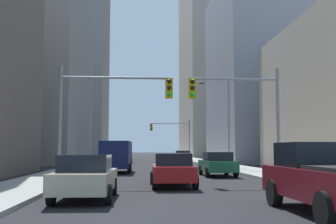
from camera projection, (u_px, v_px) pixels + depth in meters
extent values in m
cube|color=#9E9E99|center=(99.00, 162.00, 51.85)|extent=(3.14, 160.00, 0.15)
cube|color=#9E9E99|center=(204.00, 162.00, 52.78)|extent=(3.14, 160.00, 0.15)
cube|color=maroon|center=(331.00, 184.00, 10.79)|extent=(2.06, 5.42, 0.80)
cube|color=black|center=(315.00, 155.00, 11.83)|extent=(1.82, 1.82, 0.70)
cylinder|color=black|center=(274.00, 193.00, 12.41)|extent=(0.28, 0.80, 0.80)
cylinder|color=black|center=(336.00, 192.00, 12.54)|extent=(0.28, 0.80, 0.80)
cylinder|color=black|center=(326.00, 210.00, 8.97)|extent=(0.28, 0.80, 0.80)
cube|color=#141E4C|center=(116.00, 154.00, 30.07)|extent=(2.15, 5.26, 1.90)
cube|color=black|center=(118.00, 149.00, 32.70)|extent=(1.76, 0.07, 0.60)
cylinder|color=black|center=(105.00, 167.00, 31.57)|extent=(0.24, 0.72, 0.72)
cylinder|color=black|center=(130.00, 167.00, 31.71)|extent=(0.24, 0.72, 0.72)
cylinder|color=black|center=(101.00, 169.00, 28.27)|extent=(0.24, 0.72, 0.72)
cylinder|color=black|center=(129.00, 169.00, 28.40)|extent=(0.24, 0.72, 0.72)
cube|color=#C6B793|center=(86.00, 181.00, 13.97)|extent=(1.90, 4.24, 0.65)
cube|color=black|center=(85.00, 163.00, 13.88)|extent=(1.63, 1.94, 0.55)
cylinder|color=black|center=(67.00, 187.00, 15.22)|extent=(0.22, 0.64, 0.64)
cylinder|color=black|center=(114.00, 186.00, 15.34)|extent=(0.22, 0.64, 0.64)
cylinder|color=black|center=(51.00, 195.00, 12.55)|extent=(0.22, 0.64, 0.64)
cylinder|color=black|center=(108.00, 194.00, 12.67)|extent=(0.22, 0.64, 0.64)
cube|color=maroon|center=(173.00, 172.00, 18.76)|extent=(1.89, 4.24, 0.65)
cube|color=black|center=(173.00, 159.00, 18.66)|extent=(1.62, 1.93, 0.55)
cylinder|color=black|center=(153.00, 178.00, 20.00)|extent=(0.22, 0.64, 0.64)
cylinder|color=black|center=(188.00, 178.00, 20.13)|extent=(0.22, 0.64, 0.64)
cylinder|color=black|center=(155.00, 182.00, 17.33)|extent=(0.22, 0.64, 0.64)
cylinder|color=black|center=(195.00, 182.00, 17.45)|extent=(0.22, 0.64, 0.64)
cube|color=#195938|center=(217.00, 166.00, 26.04)|extent=(1.84, 4.22, 0.65)
cube|color=black|center=(218.00, 156.00, 25.95)|extent=(1.60, 1.91, 0.55)
cylinder|color=black|center=(201.00, 170.00, 27.29)|extent=(0.22, 0.64, 0.64)
cylinder|color=black|center=(226.00, 170.00, 27.41)|extent=(0.22, 0.64, 0.64)
cylinder|color=black|center=(207.00, 172.00, 24.62)|extent=(0.22, 0.64, 0.64)
cylinder|color=black|center=(236.00, 172.00, 24.74)|extent=(0.22, 0.64, 0.64)
cube|color=white|center=(182.00, 158.00, 47.59)|extent=(1.96, 4.27, 0.65)
cube|color=black|center=(183.00, 153.00, 47.49)|extent=(1.66, 1.96, 0.55)
cylinder|color=black|center=(174.00, 161.00, 48.83)|extent=(0.22, 0.64, 0.64)
cylinder|color=black|center=(189.00, 161.00, 48.96)|extent=(0.22, 0.64, 0.64)
cylinder|color=black|center=(176.00, 161.00, 46.16)|extent=(0.22, 0.64, 0.64)
cylinder|color=black|center=(191.00, 161.00, 46.28)|extent=(0.22, 0.64, 0.64)
cube|color=navy|center=(124.00, 158.00, 50.78)|extent=(1.92, 4.25, 0.65)
cube|color=black|center=(124.00, 153.00, 50.68)|extent=(1.64, 1.95, 0.55)
cylinder|color=black|center=(118.00, 160.00, 52.02)|extent=(0.22, 0.64, 0.64)
cylinder|color=black|center=(131.00, 160.00, 52.14)|extent=(0.22, 0.64, 0.64)
cylinder|color=black|center=(116.00, 161.00, 49.35)|extent=(0.22, 0.64, 0.64)
cylinder|color=black|center=(131.00, 161.00, 49.47)|extent=(0.22, 0.64, 0.64)
cylinder|color=gray|center=(60.00, 124.00, 21.05)|extent=(0.18, 0.18, 6.00)
cylinder|color=gray|center=(116.00, 78.00, 21.46)|extent=(5.58, 0.12, 0.12)
cube|color=gold|center=(169.00, 88.00, 21.61)|extent=(0.38, 0.30, 1.05)
sphere|color=black|center=(169.00, 81.00, 21.47)|extent=(0.24, 0.24, 0.24)
sphere|color=black|center=(169.00, 88.00, 21.44)|extent=(0.24, 0.24, 0.24)
sphere|color=#19D833|center=(169.00, 94.00, 21.41)|extent=(0.24, 0.24, 0.24)
cylinder|color=gray|center=(278.00, 124.00, 21.85)|extent=(0.18, 0.18, 6.00)
cylinder|color=gray|center=(235.00, 79.00, 21.90)|extent=(4.59, 0.12, 0.12)
cube|color=gold|center=(192.00, 89.00, 21.70)|extent=(0.38, 0.30, 1.05)
sphere|color=black|center=(193.00, 82.00, 21.56)|extent=(0.24, 0.24, 0.24)
sphere|color=black|center=(193.00, 88.00, 21.53)|extent=(0.24, 0.24, 0.24)
sphere|color=#19D833|center=(193.00, 95.00, 21.50)|extent=(0.24, 0.24, 0.24)
cylinder|color=gray|center=(189.00, 140.00, 60.29)|extent=(0.18, 0.18, 6.00)
cylinder|color=gray|center=(170.00, 124.00, 60.31)|extent=(5.59, 0.12, 0.12)
cube|color=gold|center=(151.00, 127.00, 60.07)|extent=(0.38, 0.30, 1.05)
sphere|color=black|center=(151.00, 125.00, 59.93)|extent=(0.24, 0.24, 0.24)
sphere|color=#F9A514|center=(151.00, 127.00, 59.90)|extent=(0.24, 0.24, 0.24)
sphere|color=black|center=(151.00, 129.00, 59.87)|extent=(0.24, 0.24, 0.24)
cylinder|color=gray|center=(229.00, 124.00, 34.31)|extent=(0.16, 0.16, 7.50)
cylinder|color=gray|center=(215.00, 82.00, 34.55)|extent=(2.26, 0.10, 0.10)
ellipsoid|color=#4C4C51|center=(202.00, 83.00, 34.46)|extent=(0.56, 0.32, 0.20)
cube|color=gray|center=(54.00, 56.00, 95.36)|extent=(24.19, 20.71, 46.29)
cube|color=#93939E|center=(273.00, 74.00, 54.14)|extent=(14.84, 18.52, 23.02)
cube|color=#B7A893|center=(221.00, 35.00, 94.50)|extent=(16.74, 27.53, 55.27)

